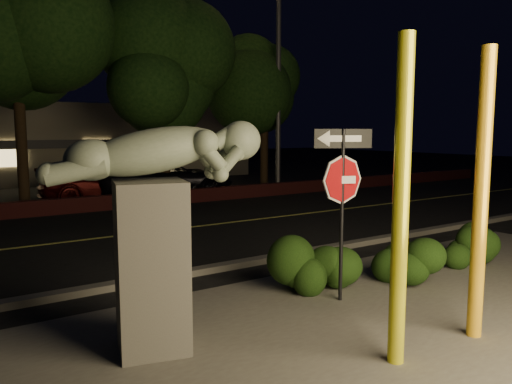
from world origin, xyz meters
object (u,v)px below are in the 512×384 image
Objects in this scene: signpost at (343,180)px; parked_car_darkred at (102,183)px; parked_car_dark at (165,178)px; sculpture at (154,211)px; streetlight at (273,46)px; yellow_pole_left at (401,204)px; yellow_pole_right at (481,196)px.

signpost reaches higher than parked_car_darkred.
signpost is at bearing 178.03° from parked_car_dark.
sculpture is (-3.03, -0.03, -0.19)m from signpost.
signpost is 14.18m from streetlight.
parked_car_darkred is at bearing 85.13° from yellow_pole_left.
sculpture is at bearing 151.39° from yellow_pole_right.
yellow_pole_left is 1.38× the size of signpost.
yellow_pole_right is 4.02m from sculpture.
signpost is 13.31m from parked_car_dark.
sculpture is 0.27× the size of streetlight.
streetlight is (7.05, 11.57, 4.18)m from signpost.
streetlight reaches higher than signpost.
sculpture is 13.97m from parked_car_darkred.
yellow_pole_left is 15.35m from parked_car_dark.
sculpture is 15.98m from streetlight.
yellow_pole_right is (1.42, -0.06, -0.01)m from yellow_pole_left.
yellow_pole_left is at bearing -92.61° from signpost.
parked_car_darkred is 0.85× the size of parked_car_dark.
parked_car_dark is at bearing 76.02° from yellow_pole_left.
parked_car_darkred is at bearing 90.18° from sculpture.
yellow_pole_left is 0.68× the size of parked_car_dark.
yellow_pole_right is at bearing -175.59° from parked_car_darkred.
signpost is 3.04m from sculpture.
parked_car_darkred is at bearing -175.68° from streetlight.
streetlight is 6.97m from parked_car_dark.
sculpture is (-3.53, 1.92, -0.13)m from yellow_pole_right.
sculpture reaches higher than signpost.
parked_car_darkred is (-0.11, 15.43, -1.17)m from yellow_pole_right.
yellow_pole_left reaches higher than yellow_pole_right.
sculpture is 14.27m from parked_car_dark.
yellow_pole_left is 1.33× the size of sculpture.
streetlight reaches higher than sculpture.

